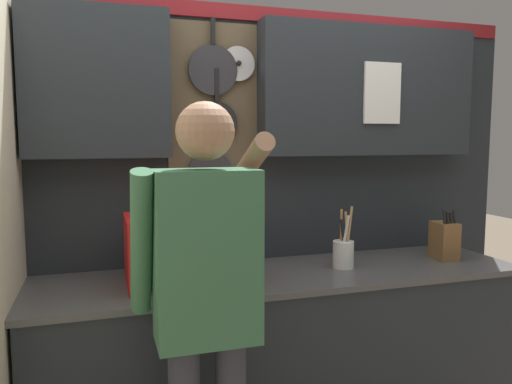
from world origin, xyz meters
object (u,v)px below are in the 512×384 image
microwave (184,249)px  knife_block (444,240)px  utensil_crock (343,252)px  person (206,290)px

microwave → knife_block: microwave is taller
utensil_crock → microwave: bearing=-179.9°
microwave → utensil_crock: 0.84m
knife_block → person: person is taller
microwave → knife_block: (1.47, 0.00, -0.05)m
microwave → utensil_crock: size_ratio=1.64×
knife_block → person: bearing=-160.8°
microwave → knife_block: 1.47m
person → utensil_crock: bearing=31.4°
microwave → utensil_crock: bearing=0.1°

